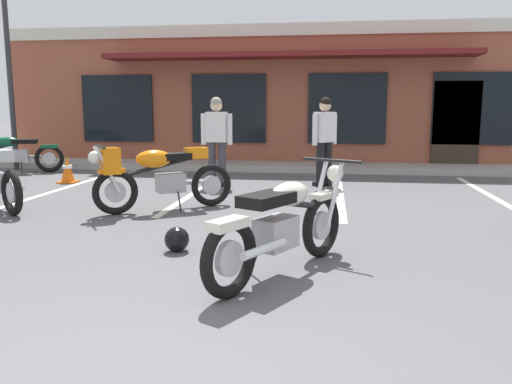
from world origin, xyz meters
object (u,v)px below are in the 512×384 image
object	(u,v)px
motorcycle_foreground_classic	(283,224)
motorcycle_silver_naked	(14,153)
traffic_cone	(67,170)
person_in_shorts_foreground	(217,136)
motorcycle_blue_standard	(157,175)
helmet_on_pavement	(177,239)
parking_lot_lamp_post	(3,23)
person_in_black_shirt	(325,136)

from	to	relation	value
motorcycle_foreground_classic	motorcycle_silver_naked	world-z (taller)	same
motorcycle_foreground_classic	traffic_cone	size ratio (longest dim) A/B	3.60
person_in_shorts_foreground	traffic_cone	distance (m)	3.12
motorcycle_blue_standard	helmet_on_pavement	world-z (taller)	motorcycle_blue_standard
motorcycle_blue_standard	parking_lot_lamp_post	size ratio (longest dim) A/B	0.35
traffic_cone	parking_lot_lamp_post	size ratio (longest dim) A/B	0.10
motorcycle_foreground_classic	traffic_cone	world-z (taller)	motorcycle_foreground_classic
motorcycle_blue_standard	parking_lot_lamp_post	bearing A→B (deg)	139.54
motorcycle_silver_naked	person_in_black_shirt	size ratio (longest dim) A/B	1.20
parking_lot_lamp_post	motorcycle_silver_naked	bearing A→B (deg)	-55.10
person_in_black_shirt	person_in_shorts_foreground	size ratio (longest dim) A/B	1.00
person_in_black_shirt	parking_lot_lamp_post	size ratio (longest dim) A/B	0.32
person_in_black_shirt	traffic_cone	distance (m)	5.11
helmet_on_pavement	traffic_cone	world-z (taller)	traffic_cone
motorcycle_silver_naked	traffic_cone	xyz separation A→B (m)	(1.92, -1.22, -0.20)
motorcycle_foreground_classic	helmet_on_pavement	world-z (taller)	motorcycle_foreground_classic
helmet_on_pavement	traffic_cone	size ratio (longest dim) A/B	0.49
motorcycle_foreground_classic	motorcycle_silver_naked	size ratio (longest dim) A/B	0.95
motorcycle_foreground_classic	person_in_shorts_foreground	bearing A→B (deg)	108.57
motorcycle_foreground_classic	person_in_shorts_foreground	world-z (taller)	person_in_shorts_foreground
parking_lot_lamp_post	helmet_on_pavement	bearing A→B (deg)	-46.95
motorcycle_silver_naked	traffic_cone	size ratio (longest dim) A/B	3.78
motorcycle_blue_standard	parking_lot_lamp_post	distance (m)	7.20
person_in_black_shirt	helmet_on_pavement	size ratio (longest dim) A/B	6.44
motorcycle_foreground_classic	traffic_cone	bearing A→B (deg)	132.88
motorcycle_silver_naked	helmet_on_pavement	world-z (taller)	motorcycle_silver_naked
motorcycle_foreground_classic	traffic_cone	distance (m)	6.99
motorcycle_blue_standard	helmet_on_pavement	size ratio (longest dim) A/B	7.01
motorcycle_silver_naked	parking_lot_lamp_post	world-z (taller)	parking_lot_lamp_post
parking_lot_lamp_post	person_in_black_shirt	bearing A→B (deg)	-11.92
person_in_black_shirt	helmet_on_pavement	distance (m)	5.07
helmet_on_pavement	traffic_cone	distance (m)	5.79
motorcycle_foreground_classic	motorcycle_blue_standard	world-z (taller)	same
helmet_on_pavement	traffic_cone	bearing A→B (deg)	128.41
motorcycle_foreground_classic	motorcycle_blue_standard	size ratio (longest dim) A/B	1.05
motorcycle_silver_naked	person_in_black_shirt	world-z (taller)	person_in_black_shirt
person_in_black_shirt	parking_lot_lamp_post	xyz separation A→B (m)	(-7.38, 1.56, 2.43)
person_in_shorts_foreground	traffic_cone	bearing A→B (deg)	179.39
motorcycle_blue_standard	parking_lot_lamp_post	world-z (taller)	parking_lot_lamp_post
traffic_cone	parking_lot_lamp_post	distance (m)	4.29
parking_lot_lamp_post	traffic_cone	bearing A→B (deg)	-37.79
helmet_on_pavement	motorcycle_blue_standard	bearing A→B (deg)	113.56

